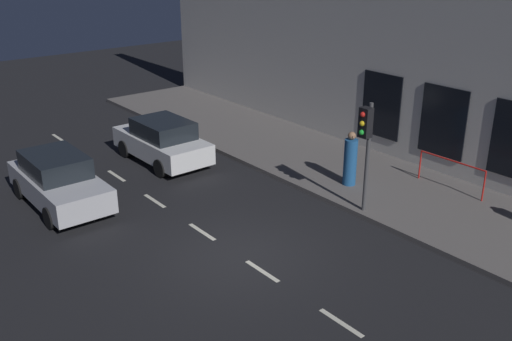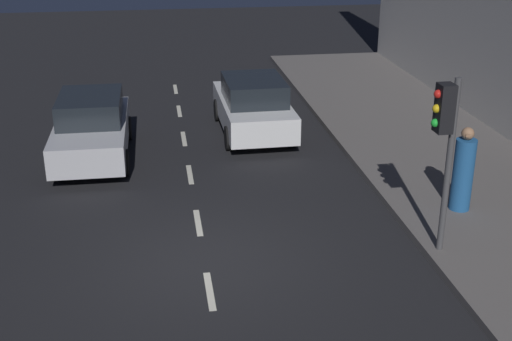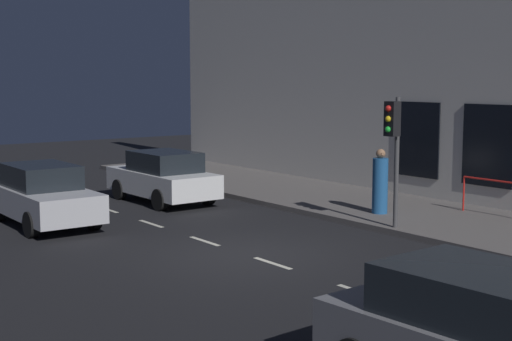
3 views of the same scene
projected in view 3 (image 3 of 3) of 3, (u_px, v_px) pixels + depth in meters
The scene contains 10 objects.
ground_plane at pixel (244, 254), 16.05m from camera, with size 60.00×60.00×0.00m, color black.
sidewalk at pixel (434, 218), 19.74m from camera, with size 4.50×32.00×0.15m.
building_facade at pixel (498, 57), 20.71m from camera, with size 0.65×32.00×8.82m.
lane_centre_line at pixel (273, 263), 15.26m from camera, with size 0.12×27.20×0.01m.
traffic_light at pixel (393, 134), 17.84m from camera, with size 0.46×0.32×3.20m.
parked_car_0 at pixel (163, 177), 22.67m from camera, with size 1.91×4.11×1.58m.
parked_car_1 at pixel (43, 195), 19.15m from camera, with size 1.84×4.19×1.58m.
parked_car_3 at pixel (481, 335), 8.71m from camera, with size 2.10×3.97×1.58m.
pedestrian_0 at pixel (380, 184), 20.01m from camera, with size 0.55×0.55×1.76m.
red_railing at pixel (499, 189), 19.51m from camera, with size 0.05×2.33×0.97m.
Camera 3 is at (-9.16, -12.76, 3.80)m, focal length 51.84 mm.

